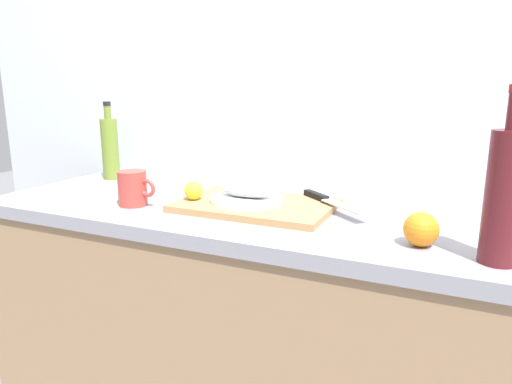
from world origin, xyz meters
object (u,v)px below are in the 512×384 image
object	(u,v)px
white_plate	(247,199)
chef_knife	(326,199)
olive_oil_bottle	(110,147)
wine_bottle	(505,195)
coffee_mug_0	(133,188)
fish_fillet	(247,191)
cutting_board	(256,205)
orange_0	(421,229)
lemon_0	(194,191)

from	to	relation	value
white_plate	chef_knife	xyz separation A→B (m)	(0.22, 0.09, 0.00)
chef_knife	olive_oil_bottle	bearing A→B (deg)	-146.20
wine_bottle	coffee_mug_0	distance (m)	0.99
fish_fillet	olive_oil_bottle	size ratio (longest dim) A/B	0.54
white_plate	chef_knife	distance (m)	0.24
chef_knife	olive_oil_bottle	distance (m)	0.91
cutting_board	orange_0	size ratio (longest dim) A/B	5.74
orange_0	coffee_mug_0	bearing A→B (deg)	178.37
chef_knife	coffee_mug_0	world-z (taller)	coffee_mug_0
wine_bottle	orange_0	xyz separation A→B (m)	(-0.15, 0.04, -0.10)
olive_oil_bottle	wine_bottle	bearing A→B (deg)	-15.26
fish_fillet	orange_0	distance (m)	0.52
cutting_board	orange_0	distance (m)	0.50
orange_0	fish_fillet	bearing A→B (deg)	164.91
olive_oil_bottle	coffee_mug_0	distance (m)	0.47
wine_bottle	cutting_board	bearing A→B (deg)	163.26
chef_knife	wine_bottle	world-z (taller)	wine_bottle
cutting_board	lemon_0	size ratio (longest dim) A/B	8.02
fish_fillet	lemon_0	xyz separation A→B (m)	(-0.16, -0.04, -0.00)
lemon_0	fish_fillet	bearing A→B (deg)	15.58
lemon_0	wine_bottle	world-z (taller)	wine_bottle
chef_knife	coffee_mug_0	xyz separation A→B (m)	(-0.55, -0.20, 0.02)
white_plate	coffee_mug_0	size ratio (longest dim) A/B	1.72
cutting_board	white_plate	xyz separation A→B (m)	(-0.03, -0.01, 0.02)
olive_oil_bottle	orange_0	xyz separation A→B (m)	(1.19, -0.32, -0.09)
cutting_board	lemon_0	bearing A→B (deg)	-163.19
cutting_board	coffee_mug_0	bearing A→B (deg)	-160.91
lemon_0	wine_bottle	distance (m)	0.83
olive_oil_bottle	coffee_mug_0	bearing A→B (deg)	-40.08
cutting_board	white_plate	bearing A→B (deg)	-155.93
white_plate	fish_fillet	world-z (taller)	fish_fillet
olive_oil_bottle	orange_0	size ratio (longest dim) A/B	3.84
cutting_board	olive_oil_bottle	bearing A→B (deg)	166.06
chef_knife	orange_0	xyz separation A→B (m)	(0.29, -0.23, 0.01)
white_plate	coffee_mug_0	distance (m)	0.35
olive_oil_bottle	chef_knife	bearing A→B (deg)	-6.13
white_plate	wine_bottle	distance (m)	0.69
chef_knife	white_plate	bearing A→B (deg)	-117.30
fish_fillet	olive_oil_bottle	bearing A→B (deg)	164.68
wine_bottle	orange_0	world-z (taller)	wine_bottle
fish_fillet	wine_bottle	world-z (taller)	wine_bottle
fish_fillet	white_plate	bearing A→B (deg)	-90.00
white_plate	lemon_0	bearing A→B (deg)	-164.42
fish_fillet	chef_knife	size ratio (longest dim) A/B	0.68
cutting_board	lemon_0	xyz separation A→B (m)	(-0.18, -0.06, 0.04)
wine_bottle	coffee_mug_0	bearing A→B (deg)	176.16
cutting_board	fish_fillet	world-z (taller)	fish_fillet
white_plate	chef_knife	bearing A→B (deg)	22.78
fish_fillet	lemon_0	distance (m)	0.16
fish_fillet	coffee_mug_0	size ratio (longest dim) A/B	1.29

